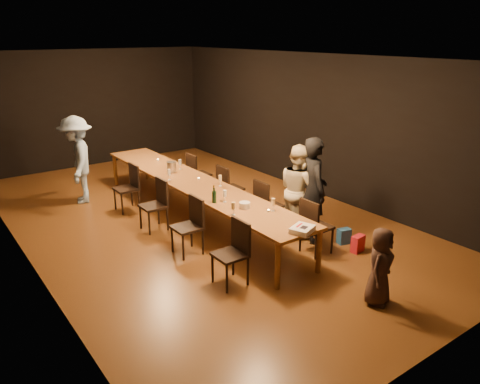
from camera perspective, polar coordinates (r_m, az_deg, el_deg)
ground at (r=9.05m, az=-5.53°, el=-3.27°), size 10.00×10.00×0.00m
room_shell at (r=8.48m, az=-5.98°, el=9.83°), size 6.04×10.04×3.02m
table at (r=8.81m, az=-5.67°, el=0.96°), size 0.90×6.00×0.75m
chair_right_0 at (r=7.60m, az=9.35°, el=-4.10°), size 0.42×0.42×0.93m
chair_right_1 at (r=8.42m, az=3.57°, el=-1.55°), size 0.42×0.42×0.93m
chair_right_2 at (r=9.31m, az=-1.13°, el=0.53°), size 0.42×0.42×0.93m
chair_right_3 at (r=10.28m, az=-4.99°, el=2.24°), size 0.42×0.42×0.93m
chair_left_0 at (r=6.59m, az=-1.23°, el=-7.58°), size 0.42×0.42×0.93m
chair_left_1 at (r=7.52m, az=-6.50°, el=-4.23°), size 0.42×0.42×0.93m
chair_left_2 at (r=8.51m, az=-10.54°, el=-1.61°), size 0.42×0.42×0.93m
chair_left_3 at (r=9.55m, az=-13.71°, el=0.45°), size 0.42×0.42×0.93m
woman_birthday at (r=7.91m, az=8.99°, el=0.24°), size 0.67×0.78×1.80m
woman_tan at (r=8.19m, az=7.18°, el=0.26°), size 0.78×0.90×1.61m
man_blue at (r=10.21m, az=-19.18°, el=3.71°), size 1.01×1.33×1.81m
child at (r=6.39m, az=16.71°, el=-8.67°), size 0.61×0.51×1.06m
gift_bag_red at (r=7.89m, az=14.17°, el=-6.13°), size 0.25×0.16×0.28m
gift_bag_blue at (r=8.14m, az=12.56°, el=-5.27°), size 0.24×0.19×0.27m
birthday_cake at (r=6.62m, az=7.61°, el=-4.53°), size 0.41×0.37×0.08m
plate_stack at (r=7.42m, az=0.57°, el=-1.62°), size 0.21×0.21×0.10m
champagne_bottle at (r=7.64m, az=-3.17°, el=-0.24°), size 0.09×0.09×0.30m
ice_bucket at (r=9.45m, az=-8.37°, el=3.07°), size 0.24×0.24×0.21m
wineglass_0 at (r=7.13m, az=-0.81°, el=-2.04°), size 0.06×0.06×0.21m
wineglass_1 at (r=7.31m, az=4.07°, el=-1.56°), size 0.06×0.06×0.21m
wineglass_2 at (r=7.67m, az=-1.88°, el=-0.51°), size 0.06×0.06×0.21m
wineglass_3 at (r=8.48m, az=-2.43°, el=1.40°), size 0.06×0.06×0.21m
wineglass_4 at (r=8.92m, az=-8.64°, el=2.09°), size 0.06×0.06×0.21m
wineglass_5 at (r=9.60m, az=-7.32°, el=3.36°), size 0.06×0.06×0.21m
tealight_near at (r=7.30m, az=3.49°, el=-2.31°), size 0.05×0.05×0.03m
tealight_mid at (r=8.91m, az=-5.05°, el=1.62°), size 0.05×0.05×0.03m
tealight_far at (r=10.35m, az=-9.98°, el=3.87°), size 0.05×0.05×0.03m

